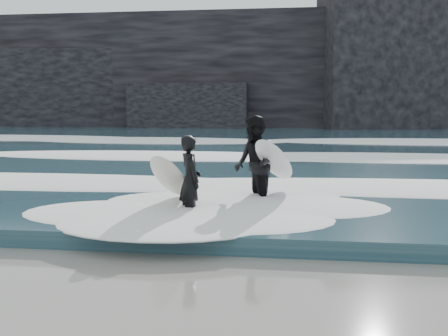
{
  "coord_description": "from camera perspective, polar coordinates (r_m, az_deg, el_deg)",
  "views": [
    {
      "loc": [
        1.67,
        -5.05,
        2.26
      ],
      "look_at": [
        0.1,
        5.9,
        1.0
      ],
      "focal_mm": 45.0,
      "sensor_mm": 36.0,
      "label": 1
    }
  ],
  "objects": [
    {
      "name": "sea",
      "position": [
        34.16,
        5.38,
        2.93
      ],
      "size": [
        90.0,
        52.0,
        0.3
      ],
      "primitive_type": "cube",
      "color": "#25434F",
      "rests_on": "ground"
    },
    {
      "name": "headland",
      "position": [
        51.15,
        6.4,
        9.53
      ],
      "size": [
        70.0,
        9.0,
        10.0
      ],
      "primitive_type": "cube",
      "color": "black",
      "rests_on": "ground"
    },
    {
      "name": "foam_near",
      "position": [
        14.27,
        1.4,
        -0.99
      ],
      "size": [
        60.0,
        3.2,
        0.2
      ],
      "primitive_type": "ellipsoid",
      "color": "white",
      "rests_on": "sea"
    },
    {
      "name": "foam_mid",
      "position": [
        21.2,
        3.64,
        1.5
      ],
      "size": [
        60.0,
        4.0,
        0.24
      ],
      "primitive_type": "ellipsoid",
      "color": "white",
      "rests_on": "sea"
    },
    {
      "name": "foam_far",
      "position": [
        30.15,
        5.01,
        3.03
      ],
      "size": [
        60.0,
        4.8,
        0.3
      ],
      "primitive_type": "ellipsoid",
      "color": "white",
      "rests_on": "sea"
    },
    {
      "name": "surfer_left",
      "position": [
        10.62,
        -3.96,
        -1.14
      ],
      "size": [
        1.01,
        1.96,
        1.68
      ],
      "color": "black",
      "rests_on": "ground"
    },
    {
      "name": "surfer_right",
      "position": [
        11.73,
        3.32,
        0.43
      ],
      "size": [
        1.48,
        2.22,
        2.03
      ],
      "color": "black",
      "rests_on": "ground"
    }
  ]
}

